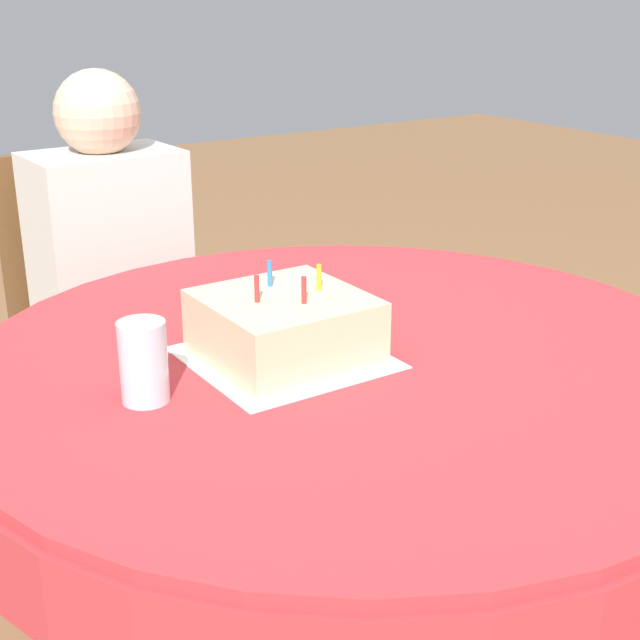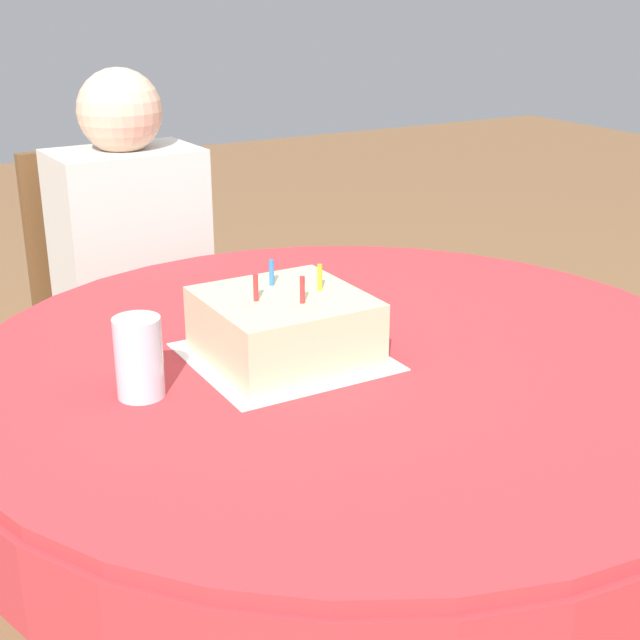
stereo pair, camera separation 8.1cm
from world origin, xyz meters
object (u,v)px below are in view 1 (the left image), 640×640
Objects in this scene: chair at (104,324)px; drinking_glass at (144,362)px; person at (114,265)px; birthday_cake at (284,327)px.

drinking_glass is at bearing -108.31° from chair.
chair is 0.21m from person.
person reaches higher than chair.
person reaches higher than birthday_cake.
birthday_cake is (-0.03, -0.81, 0.11)m from person.
birthday_cake is 0.25m from drinking_glass.
drinking_glass is (-0.27, -0.84, 0.12)m from person.
chair is 7.58× the size of drinking_glass.
birthday_cake is at bearing -93.57° from chair.
chair is at bearing 73.84° from drinking_glass.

